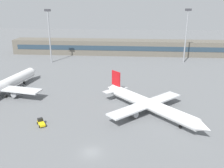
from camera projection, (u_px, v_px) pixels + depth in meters
The scene contains 7 objects.
ground_plane at pixel (108, 91), 95.11m from camera, with size 400.00×400.00×0.00m, color slate.
terminal_building at pixel (118, 47), 156.52m from camera, with size 132.54×12.13×9.00m.
airplane_near at pixel (149, 105), 75.56m from camera, with size 30.78×31.71×10.10m.
airplane_mid at pixel (3, 86), 90.70m from camera, with size 31.64×44.88×11.14m.
baggage_tug_yellow at pixel (41, 122), 69.62m from camera, with size 3.24×3.83×1.75m.
floodlight_tower_west at pixel (49, 33), 132.68m from camera, with size 3.20×0.80×28.46m.
floodlight_tower_east at pixel (186, 33), 132.06m from camera, with size 3.20×0.80×28.71m.
Camera 1 is at (8.78, -48.54, 33.75)m, focal length 39.84 mm.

